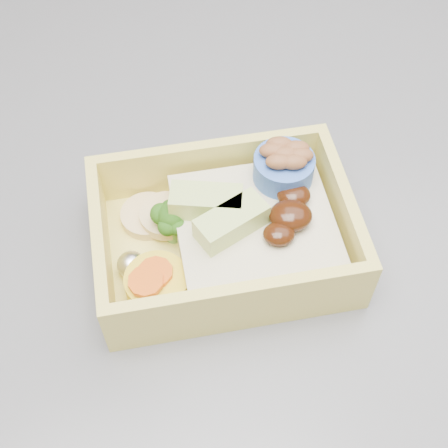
{
  "coord_description": "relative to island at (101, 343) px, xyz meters",
  "views": [
    {
      "loc": [
        0.17,
        -0.49,
        1.32
      ],
      "look_at": [
        0.18,
        -0.24,
        0.96
      ],
      "focal_mm": 50.0,
      "sensor_mm": 36.0,
      "label": 1
    }
  ],
  "objects": [
    {
      "name": "ground",
      "position": [
        0.0,
        0.1,
        -0.46
      ],
      "size": [
        3.5,
        3.5,
        0.0
      ],
      "primitive_type": "plane",
      "color": "#B5B1A7",
      "rests_on": "ground"
    },
    {
      "name": "island",
      "position": [
        0.0,
        0.0,
        0.0
      ],
      "size": [
        1.24,
        0.84,
        0.92
      ],
      "color": "brown",
      "rests_on": "ground"
    },
    {
      "name": "bento_box",
      "position": [
        0.19,
        -0.13,
        0.48
      ],
      "size": [
        0.2,
        0.16,
        0.07
      ],
      "rotation": [
        0.0,
        0.0,
        0.17
      ],
      "color": "#E3D25D",
      "rests_on": "island"
    }
  ]
}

